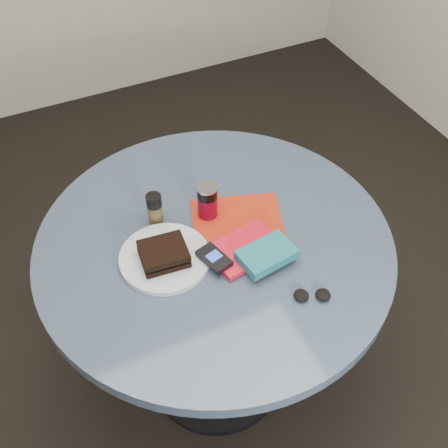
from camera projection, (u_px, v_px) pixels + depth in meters
name	position (u px, v px, depth m)	size (l,w,h in m)	color
ground	(217.00, 373.00, 2.10)	(4.00, 4.00, 0.00)	black
table	(215.00, 276.00, 1.68)	(1.00, 1.00, 0.75)	black
plate	(165.00, 258.00, 1.51)	(0.25, 0.25, 0.02)	silver
sandwich	(164.00, 254.00, 1.48)	(0.13, 0.11, 0.04)	black
soda_can	(207.00, 201.00, 1.59)	(0.06, 0.06, 0.11)	maroon
pepper_grinder	(155.00, 209.00, 1.57)	(0.06, 0.06, 0.10)	brown
magazine	(237.00, 219.00, 1.61)	(0.26, 0.19, 0.00)	#9D210E
red_book	(245.00, 249.00, 1.52)	(0.19, 0.13, 0.02)	red
novel	(267.00, 255.00, 1.48)	(0.15, 0.09, 0.03)	#165C68
mp3_player	(214.00, 258.00, 1.48)	(0.08, 0.11, 0.02)	black
headphones	(312.00, 295.00, 1.42)	(0.10, 0.07, 0.02)	black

